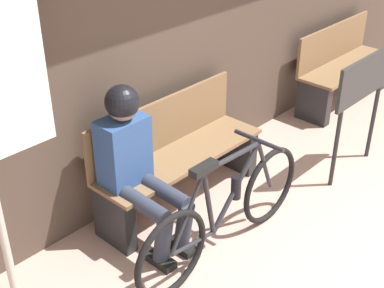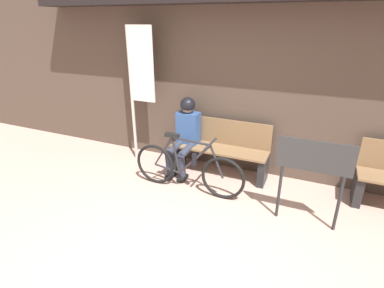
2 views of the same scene
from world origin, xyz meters
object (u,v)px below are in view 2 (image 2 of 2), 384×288
person_seated (185,131)px  signboard (314,164)px  banner_pole (138,77)px  park_bench_near (220,150)px  bicycle (187,168)px

person_seated → signboard: bearing=-19.9°
banner_pole → signboard: banner_pole is taller
person_seated → park_bench_near: bearing=13.1°
park_bench_near → person_seated: person_seated is taller
park_bench_near → bicycle: (-0.24, -0.69, -0.04)m
bicycle → person_seated: size_ratio=1.40×
person_seated → banner_pole: bearing=176.9°
person_seated → banner_pole: (-0.83, 0.05, 0.74)m
park_bench_near → banner_pole: (-1.35, -0.08, 1.03)m
park_bench_near → person_seated: bearing=-166.9°
person_seated → signboard: person_seated is taller
banner_pole → park_bench_near: bearing=3.2°
bicycle → banner_pole: (-1.12, 0.61, 1.07)m
bicycle → person_seated: 0.71m
park_bench_near → bicycle: size_ratio=0.90×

